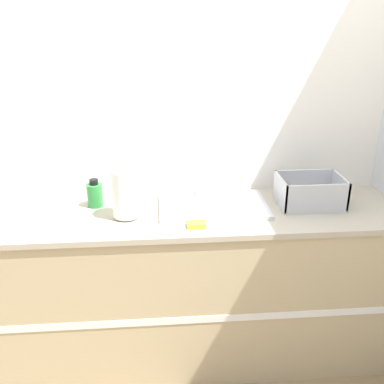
{
  "coord_description": "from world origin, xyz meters",
  "views": [
    {
      "loc": [
        -0.1,
        -1.88,
        1.94
      ],
      "look_at": [
        0.08,
        0.26,
        1.06
      ],
      "focal_mm": 42.0,
      "sensor_mm": 36.0,
      "label": 1
    }
  ],
  "objects_px": {
    "dish_rack": "(310,195)",
    "bottle_green": "(95,194)",
    "sink": "(213,205)",
    "paper_towel_roll": "(125,194)"
  },
  "relations": [
    {
      "from": "paper_towel_roll",
      "to": "dish_rack",
      "type": "relative_size",
      "value": 0.75
    },
    {
      "from": "dish_rack",
      "to": "bottle_green",
      "type": "bearing_deg",
      "value": 175.99
    },
    {
      "from": "bottle_green",
      "to": "paper_towel_roll",
      "type": "bearing_deg",
      "value": -42.06
    },
    {
      "from": "paper_towel_roll",
      "to": "dish_rack",
      "type": "bearing_deg",
      "value": 4.45
    },
    {
      "from": "sink",
      "to": "bottle_green",
      "type": "height_order",
      "value": "sink"
    },
    {
      "from": "sink",
      "to": "bottle_green",
      "type": "distance_m",
      "value": 0.64
    },
    {
      "from": "dish_rack",
      "to": "paper_towel_roll",
      "type": "bearing_deg",
      "value": -175.55
    },
    {
      "from": "sink",
      "to": "paper_towel_roll",
      "type": "relative_size",
      "value": 2.28
    },
    {
      "from": "bottle_green",
      "to": "dish_rack",
      "type": "bearing_deg",
      "value": -4.01
    },
    {
      "from": "dish_rack",
      "to": "bottle_green",
      "type": "relative_size",
      "value": 2.23
    }
  ]
}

